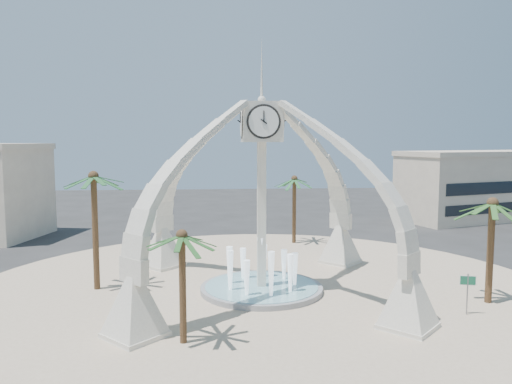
{
  "coord_description": "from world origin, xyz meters",
  "views": [
    {
      "loc": [
        -3.07,
        -31.71,
        9.9
      ],
      "look_at": [
        -0.19,
        2.0,
        6.4
      ],
      "focal_mm": 35.0,
      "sensor_mm": 36.0,
      "label": 1
    }
  ],
  "objects": [
    {
      "name": "ground",
      "position": [
        0.0,
        0.0,
        0.0
      ],
      "size": [
        140.0,
        140.0,
        0.0
      ],
      "primitive_type": "plane",
      "color": "#282828",
      "rests_on": "ground"
    },
    {
      "name": "plaza",
      "position": [
        0.0,
        0.0,
        0.03
      ],
      "size": [
        40.0,
        40.0,
        0.06
      ],
      "primitive_type": "cylinder",
      "color": "#C2AD90",
      "rests_on": "ground"
    },
    {
      "name": "clock_tower",
      "position": [
        -0.0,
        -0.0,
        6.49
      ],
      "size": [
        17.94,
        17.94,
        16.3
      ],
      "color": "silver",
      "rests_on": "ground"
    },
    {
      "name": "fountain",
      "position": [
        0.0,
        0.0,
        0.29
      ],
      "size": [
        8.0,
        8.0,
        3.62
      ],
      "color": "#9A9A9D",
      "rests_on": "ground"
    },
    {
      "name": "building_ne",
      "position": [
        30.0,
        28.0,
        4.31
      ],
      "size": [
        21.87,
        14.17,
        8.6
      ],
      "rotation": [
        0.0,
        0.0,
        0.31
      ],
      "color": "beige",
      "rests_on": "ground"
    },
    {
      "name": "palm_east",
      "position": [
        13.57,
        -3.45,
        6.08
      ],
      "size": [
        4.57,
        4.57,
        6.98
      ],
      "rotation": [
        0.0,
        0.0,
        0.06
      ],
      "color": "brown",
      "rests_on": "ground"
    },
    {
      "name": "palm_west",
      "position": [
        -10.87,
        1.44,
        7.44
      ],
      "size": [
        5.48,
        5.48,
        8.39
      ],
      "rotation": [
        0.0,
        0.0,
        -0.34
      ],
      "color": "brown",
      "rests_on": "ground"
    },
    {
      "name": "palm_north",
      "position": [
        4.62,
        15.25,
        6.16
      ],
      "size": [
        4.05,
        4.05,
        7.0
      ],
      "rotation": [
        0.0,
        0.0,
        0.04
      ],
      "color": "brown",
      "rests_on": "ground"
    },
    {
      "name": "palm_south",
      "position": [
        -4.61,
        -8.0,
        5.3
      ],
      "size": [
        4.58,
        4.58,
        6.06
      ],
      "rotation": [
        0.0,
        0.0,
        0.33
      ],
      "color": "brown",
      "rests_on": "ground"
    },
    {
      "name": "street_sign",
      "position": [
        11.2,
        -5.37,
        1.73
      ],
      "size": [
        0.87,
        0.23,
        2.42
      ],
      "rotation": [
        0.0,
        0.0,
        -0.24
      ],
      "color": "slate",
      "rests_on": "ground"
    }
  ]
}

